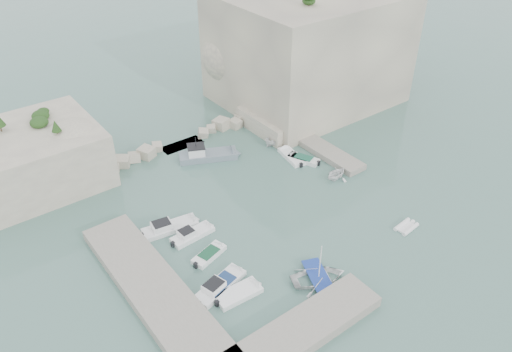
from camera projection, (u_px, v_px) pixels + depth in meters
ground at (288, 222)px, 56.21m from camera, size 400.00×400.00×0.00m
cliff_east at (308, 48)px, 78.00m from camera, size 26.00×22.00×17.00m
cliff_terrace at (277, 119)px, 73.83m from camera, size 8.00×10.00×2.50m
outcrop_west at (32, 158)px, 60.79m from camera, size 16.00×14.00×7.00m
quay_west at (156, 293)px, 46.80m from camera, size 5.00×24.00×1.10m
quay_south at (293, 336)px, 42.70m from camera, size 18.00×4.00×1.10m
ledge_east at (316, 146)px, 69.28m from camera, size 3.00×16.00×0.80m
breakwater at (182, 141)px, 69.82m from camera, size 28.00×3.00×1.40m
motorboat_a at (170, 229)px, 55.16m from camera, size 6.95×3.03×1.40m
motorboat_b at (193, 237)px, 54.15m from camera, size 5.40×2.05×1.40m
motorboat_c at (209, 257)px, 51.59m from camera, size 4.55×2.70×0.70m
motorboat_d at (220, 288)px, 48.05m from camera, size 6.61×3.48×1.40m
motorboat_e at (238, 295)px, 47.22m from camera, size 5.00×2.29×0.70m
rowboat at (318, 280)px, 48.83m from camera, size 6.53×5.64×1.14m
inflatable_dinghy at (406, 228)px, 55.32m from camera, size 3.05×1.70×0.44m
tender_east_a at (336, 178)px, 63.38m from camera, size 3.70×3.30×1.78m
tender_east_b at (303, 161)px, 66.75m from camera, size 3.23×4.87×0.70m
tender_east_c at (291, 158)px, 67.32m from camera, size 2.64×5.52×0.70m
tender_east_d at (278, 144)px, 70.38m from camera, size 4.20×2.26×1.54m
work_boat at (208, 158)px, 67.31m from camera, size 8.74×5.89×2.20m
rowboat_mast at (320, 260)px, 47.32m from camera, size 0.10×0.10×4.20m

